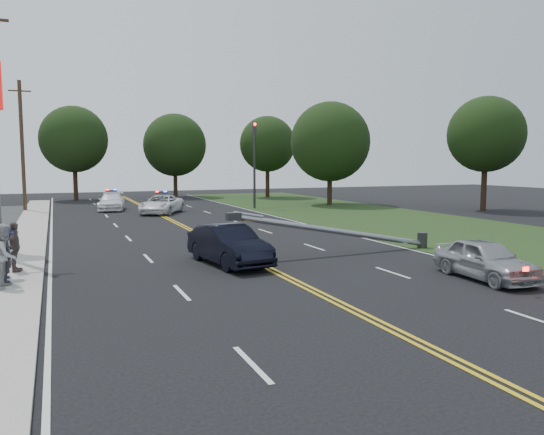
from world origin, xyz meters
name	(u,v)px	position (x,y,z in m)	size (l,w,h in m)	color
ground	(363,315)	(0.00, 0.00, 0.00)	(120.00, 120.00, 0.00)	black
sidewalk	(18,266)	(-8.40, 10.00, 0.06)	(1.80, 70.00, 0.12)	#ADA89C
grass_verge	(482,236)	(13.50, 10.00, 0.01)	(12.00, 80.00, 0.01)	#1D3414
centerline_yellow	(236,252)	(0.00, 10.00, 0.01)	(0.36, 80.00, 0.00)	gold
traffic_signal	(254,157)	(8.30, 30.00, 4.21)	(0.28, 0.41, 7.05)	#2D2D30
fallen_streetlight	(346,232)	(4.19, 8.00, 0.92)	(9.36, 0.44, 1.91)	#2D2D30
utility_pole_far	(22,146)	(-9.20, 34.00, 5.08)	(1.60, 0.28, 10.00)	#382619
tree_6	(74,139)	(-5.06, 45.73, 6.08)	(6.62, 6.62, 9.40)	black
tree_7	(175,145)	(5.23, 46.52, 5.65)	(6.78, 6.78, 9.05)	black
tree_8	(267,144)	(14.39, 42.26, 5.74)	(5.99, 5.99, 8.75)	black
tree_9	(330,142)	(15.82, 30.86, 5.62)	(7.08, 7.08, 9.16)	black
tree_13	(486,134)	(24.32, 21.15, 5.97)	(5.91, 5.91, 8.94)	black
crashed_sedan	(229,245)	(-1.08, 7.63, 0.74)	(1.57, 4.50, 1.48)	black
waiting_sedan	(485,259)	(5.91, 2.00, 0.66)	(1.56, 3.89, 1.33)	#9C9FA3
emergency_a	(161,204)	(0.30, 28.41, 0.68)	(2.26, 4.91, 1.36)	white
emergency_b	(112,202)	(-2.87, 32.70, 0.68)	(1.89, 4.66, 1.35)	white
bystander_a	(5,254)	(-8.52, 6.72, 1.05)	(0.68, 0.45, 1.86)	#24242B
bystander_b	(5,256)	(-8.47, 6.21, 1.07)	(0.93, 0.72, 1.91)	#A0A1A5
bystander_c	(5,253)	(-8.58, 7.58, 0.95)	(1.07, 0.61, 1.65)	#1D1B45
bystander_d	(14,247)	(-8.38, 8.57, 0.97)	(1.00, 0.42, 1.71)	#5E4F4B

